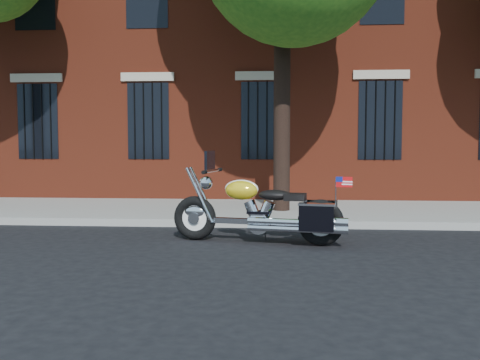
{
  "coord_description": "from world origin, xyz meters",
  "views": [
    {
      "loc": [
        0.47,
        -8.84,
        1.63
      ],
      "look_at": [
        -0.26,
        0.8,
        0.96
      ],
      "focal_mm": 40.0,
      "sensor_mm": 36.0,
      "label": 1
    }
  ],
  "objects": [
    {
      "name": "curb",
      "position": [
        0.0,
        1.38,
        0.07
      ],
      "size": [
        40.0,
        0.16,
        0.15
      ],
      "primitive_type": "cube",
      "color": "gray",
      "rests_on": "ground"
    },
    {
      "name": "ground",
      "position": [
        0.0,
        0.0,
        0.0
      ],
      "size": [
        120.0,
        120.0,
        0.0
      ],
      "primitive_type": "plane",
      "color": "black",
      "rests_on": "ground"
    },
    {
      "name": "motorcycle",
      "position": [
        0.23,
        -0.26,
        0.51
      ],
      "size": [
        2.87,
        1.17,
        1.49
      ],
      "rotation": [
        0.0,
        0.0,
        -0.18
      ],
      "color": "black",
      "rests_on": "ground"
    },
    {
      "name": "building",
      "position": [
        0.0,
        10.06,
        6.0
      ],
      "size": [
        26.0,
        10.08,
        12.0
      ],
      "color": "maroon",
      "rests_on": "ground"
    },
    {
      "name": "sidewalk",
      "position": [
        0.0,
        3.26,
        0.07
      ],
      "size": [
        40.0,
        3.6,
        0.15
      ],
      "primitive_type": "cube",
      "color": "gray",
      "rests_on": "ground"
    }
  ]
}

